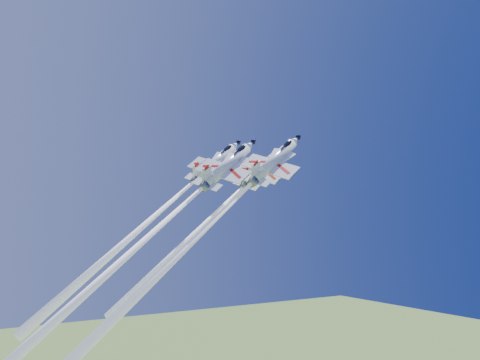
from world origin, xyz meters
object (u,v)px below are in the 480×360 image
jet_left (155,216)px  jet_right (195,239)px  jet_slot (134,249)px  jet_lead (216,213)px

jet_left → jet_right: jet_right is taller
jet_right → jet_slot: jet_right is taller
jet_lead → jet_slot: size_ratio=0.75×
jet_lead → jet_left: (-11.12, 2.82, -0.55)m
jet_lead → jet_left: size_ratio=0.94×
jet_lead → jet_slot: (-18.41, -6.57, -5.88)m
jet_lead → jet_slot: 20.41m
jet_slot → jet_right: bearing=62.3°
jet_lead → jet_left: 11.49m
jet_left → jet_slot: 13.02m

